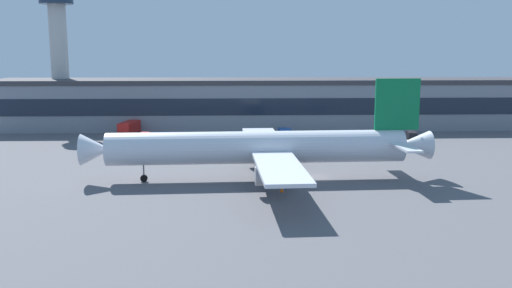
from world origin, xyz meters
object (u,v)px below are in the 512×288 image
fuel_truck (129,128)px  baggage_tug (143,136)px  follow_me_car (412,135)px  traffic_cone_0 (282,190)px  airliner (263,147)px  control_tower (58,38)px  pushback_tractor (285,132)px

fuel_truck → baggage_tug: bearing=-60.3°
follow_me_car → traffic_cone_0: bearing=-126.1°
follow_me_car → traffic_cone_0: (-33.27, -45.69, -0.72)m
airliner → control_tower: size_ratio=1.45×
pushback_tractor → control_tower: bearing=162.6°
airliner → baggage_tug: 46.01m
pushback_tractor → fuel_truck: fuel_truck is taller
follow_me_car → fuel_truck: (-64.85, 8.69, 0.79)m
control_tower → baggage_tug: size_ratio=9.30×
airliner → control_tower: (-49.54, 62.29, 17.95)m
follow_me_car → baggage_tug: size_ratio=1.14×
fuel_truck → traffic_cone_0: size_ratio=11.82×
baggage_tug → fuel_truck: bearing=119.7°
airliner → fuel_truck: bearing=122.2°
baggage_tug → fuel_truck: size_ratio=0.46×
control_tower → follow_me_car: control_tower is taller
baggage_tug → pushback_tractor: bearing=10.2°
pushback_tractor → baggage_tug: baggage_tug is taller
follow_me_car → fuel_truck: bearing=172.4°
control_tower → fuel_truck: control_tower is taller
airliner → pushback_tractor: 45.21m
pushback_tractor → traffic_cone_0: pushback_tractor is taller
follow_me_car → pushback_tractor: size_ratio=0.92×
airliner → fuel_truck: 55.06m
control_tower → baggage_tug: bearing=-43.7°
control_tower → traffic_cone_0: size_ratio=50.78×
traffic_cone_0 → fuel_truck: bearing=120.1°
airliner → control_tower: control_tower is taller
airliner → fuel_truck: airliner is taller
fuel_truck → control_tower: bearing=142.1°
control_tower → fuel_truck: bearing=-37.9°
baggage_tug → traffic_cone_0: size_ratio=5.46×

